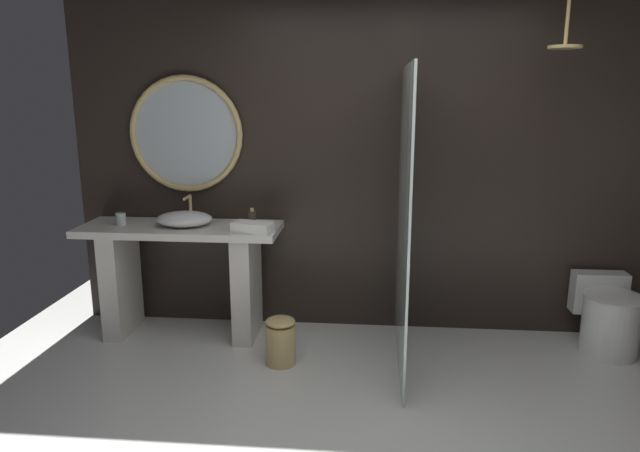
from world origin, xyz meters
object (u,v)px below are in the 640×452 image
vessel_sink (184,219)px  rain_shower_head (565,41)px  round_wall_mirror (186,134)px  toilet (608,317)px  soap_dispenser (252,220)px  waste_bin (281,340)px  folded_hand_towel (253,227)px  tumbler_cup (121,219)px

vessel_sink → rain_shower_head: (2.62, -0.08, 1.24)m
round_wall_mirror → rain_shower_head: rain_shower_head is taller
toilet → vessel_sink: bearing=179.6°
soap_dispenser → round_wall_mirror: bearing=152.1°
round_wall_mirror → waste_bin: 1.74m
soap_dispenser → folded_hand_towel: bearing=-77.6°
vessel_sink → soap_dispenser: size_ratio=2.71×
soap_dispenser → rain_shower_head: 2.43m
vessel_sink → waste_bin: (0.79, -0.44, -0.75)m
waste_bin → folded_hand_towel: size_ratio=1.20×
round_wall_mirror → toilet: bearing=-5.0°
folded_hand_towel → rain_shower_head: bearing=2.2°
tumbler_cup → soap_dispenser: soap_dispenser is taller
tumbler_cup → waste_bin: bearing=-18.6°
tumbler_cup → soap_dispenser: (1.01, -0.03, 0.02)m
folded_hand_towel → round_wall_mirror: bearing=144.7°
rain_shower_head → vessel_sink: bearing=178.2°
vessel_sink → tumbler_cup: (-0.49, -0.01, -0.01)m
rain_shower_head → folded_hand_towel: rain_shower_head is taller
round_wall_mirror → toilet: size_ratio=1.58×
soap_dispenser → folded_hand_towel: 0.13m
tumbler_cup → toilet: 3.66m
vessel_sink → toilet: bearing=-0.4°
vessel_sink → soap_dispenser: 0.53m
toilet → waste_bin: (-2.33, -0.42, -0.08)m
round_wall_mirror → waste_bin: bearing=-40.2°
waste_bin → folded_hand_towel: folded_hand_towel is taller
vessel_sink → tumbler_cup: 0.49m
tumbler_cup → waste_bin: size_ratio=0.27×
waste_bin → round_wall_mirror: bearing=139.8°
rain_shower_head → waste_bin: bearing=-168.8°
rain_shower_head → waste_bin: rain_shower_head is taller
round_wall_mirror → toilet: 3.41m
waste_bin → vessel_sink: bearing=150.6°
rain_shower_head → round_wall_mirror: bearing=172.7°
tumbler_cup → waste_bin: (1.28, -0.43, -0.74)m
rain_shower_head → toilet: bearing=7.2°
waste_bin → soap_dispenser: bearing=123.2°
rain_shower_head → toilet: 1.97m
toilet → folded_hand_towel: (-2.56, -0.14, 0.65)m
folded_hand_towel → tumbler_cup: bearing=171.9°
vessel_sink → toilet: size_ratio=0.74×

